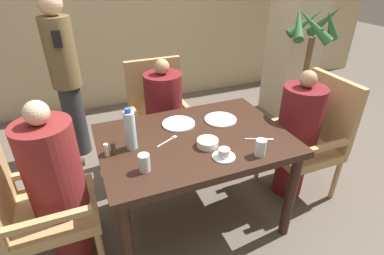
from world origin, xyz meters
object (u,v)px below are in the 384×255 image
Objects in this scene: standing_host at (66,75)px; plate_main_left at (179,124)px; bowl_small at (208,143)px; diner_in_right_chair at (297,135)px; potted_palm at (301,94)px; glass_tall_mid at (261,148)px; plate_main_right at (220,119)px; chair_far_side at (160,113)px; water_bottle at (130,130)px; teacup_with_saucer at (224,154)px; diner_in_far_chair at (164,117)px; chair_right_side at (311,135)px; glass_tall_near at (144,163)px; diner_in_left_chair at (58,187)px; chair_left_side at (33,202)px.

standing_host is 1.32m from plate_main_left.
diner_in_right_chair is at bearing 8.76° from bowl_small.
potted_palm is 1.68m from glass_tall_mid.
potted_palm is at bearing 29.94° from bowl_small.
glass_tall_mid is (-1.26, -1.08, 0.28)m from potted_palm.
diner_in_right_chair is at bearing -13.54° from plate_main_right.
bowl_small is at bearing -129.88° from plate_main_right.
diner_in_right_chair is 8.05× the size of bowl_small.
water_bottle reaches higher than chair_far_side.
glass_tall_mid is at bearing -57.90° from standing_host.
teacup_with_saucer is 0.51× the size of water_bottle.
plate_main_right is at bearing -68.98° from chair_far_side.
diner_in_far_chair is at bearing 85.43° from plate_main_left.
chair_right_side is at bearing -33.94° from diner_in_far_chair.
chair_right_side is at bearing 9.01° from glass_tall_near.
diner_in_far_chair is 1.08× the size of chair_right_side.
potted_palm is (1.55, 0.05, -0.04)m from diner_in_far_chair.
standing_host is 1.95m from glass_tall_mid.
diner_in_left_chair is 1.17m from plate_main_right.
plate_main_right is at bearing -63.88° from diner_in_far_chair.
chair_left_side is 7.13× the size of teacup_with_saucer.
plate_main_right is at bearing 50.12° from bowl_small.
diner_in_right_chair is at bearing -38.25° from diner_in_far_chair.
plate_main_right is 0.49m from glass_tall_mid.
diner_in_far_chair is 1.01m from standing_host.
diner_in_left_chair is at bearing -141.75° from diner_in_far_chair.
diner_in_far_chair reaches higher than glass_tall_mid.
water_bottle is at bearing 2.68° from chair_left_side.
diner_in_left_chair reaches higher than plate_main_right.
standing_host is at bearing 148.03° from chair_far_side.
chair_left_side is at bearing -173.53° from plate_main_right.
standing_host is 1.10× the size of potted_palm.
teacup_with_saucer is (-0.96, -0.28, 0.24)m from chair_right_side.
standing_host reaches higher than water_bottle.
glass_tall_near and glass_tall_mid have the same top height.
diner_in_left_chair is 1.16× the size of chair_far_side.
chair_far_side is 0.15m from diner_in_far_chair.
chair_left_side is 1.38m from standing_host.
diner_in_far_chair is at bearing 94.37° from teacup_with_saucer.
chair_right_side is at bearing -36.40° from standing_host.
plate_main_right is (0.31, -0.06, 0.00)m from plate_main_left.
chair_left_side is at bearing 160.42° from glass_tall_near.
glass_tall_near is at bearing -167.43° from bowl_small.
diner_in_far_chair is at bearing 58.21° from water_bottle.
diner_in_far_chair is (0.88, 0.69, -0.04)m from diner_in_left_chair.
water_bottle is at bearing -116.80° from chair_far_side.
diner_in_left_chair reaches higher than diner_in_far_chair.
chair_far_side is 1.25m from glass_tall_mid.
chair_far_side is 0.70× the size of potted_palm.
teacup_with_saucer is at bearing -76.73° from plate_main_left.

